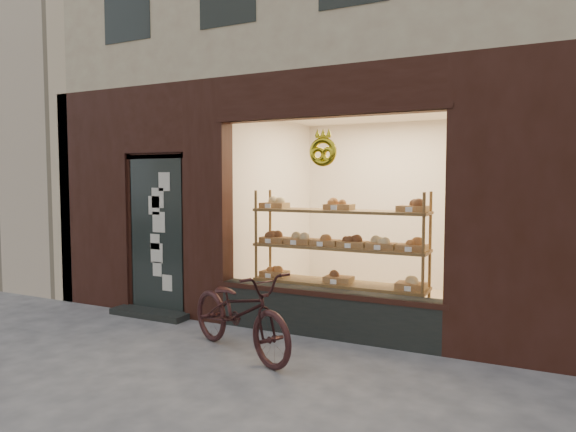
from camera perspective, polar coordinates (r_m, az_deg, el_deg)
The scene contains 4 objects.
ground at distance 4.68m, azimuth -11.77°, elevation -19.11°, with size 90.00×90.00×0.00m, color #4C4C52.
neighbor_left at distance 15.38m, azimuth -28.24°, elevation 13.52°, with size 12.00×7.00×9.00m, color beige.
display_shelf at distance 6.40m, azimuth 5.66°, elevation -4.73°, with size 2.20×0.45×1.70m.
bicycle at distance 5.51m, azimuth -5.38°, elevation -10.52°, with size 0.60×1.72×0.90m, color black.
Camera 1 is at (2.67, -3.38, 1.83)m, focal length 32.00 mm.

